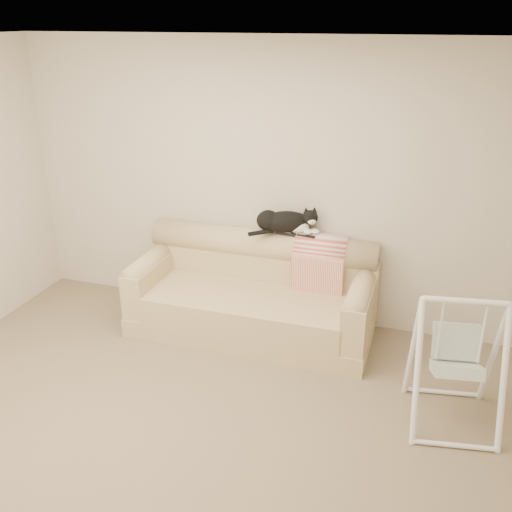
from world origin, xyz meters
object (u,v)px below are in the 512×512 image
(tuxedo_cat, at_px, (285,222))
(baby_swing, at_px, (456,361))
(remote_a, at_px, (286,233))
(sofa, at_px, (254,295))
(remote_b, at_px, (306,236))

(tuxedo_cat, height_order, baby_swing, tuxedo_cat)
(remote_a, relative_size, tuxedo_cat, 0.30)
(sofa, bearing_deg, remote_b, 25.66)
(remote_b, distance_m, tuxedo_cat, 0.23)
(remote_a, distance_m, baby_swing, 1.90)
(remote_a, height_order, tuxedo_cat, tuxedo_cat)
(tuxedo_cat, bearing_deg, remote_a, -26.48)
(sofa, relative_size, baby_swing, 2.19)
(remote_b, bearing_deg, baby_swing, -37.61)
(tuxedo_cat, bearing_deg, remote_b, -6.57)
(remote_b, bearing_deg, tuxedo_cat, 173.43)
(sofa, relative_size, tuxedo_cat, 3.58)
(baby_swing, bearing_deg, sofa, 155.03)
(tuxedo_cat, bearing_deg, sofa, -134.48)
(sofa, height_order, remote_b, remote_b)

